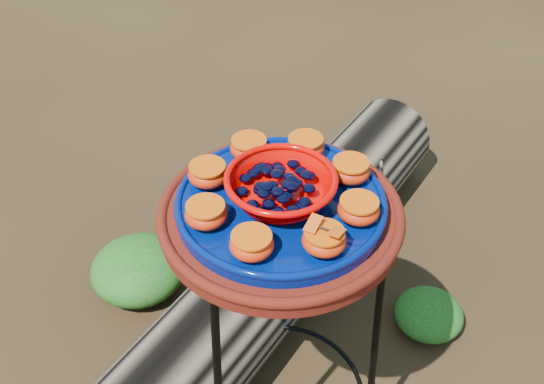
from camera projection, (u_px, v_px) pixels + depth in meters
name	position (u px, v px, depth m)	size (l,w,h in m)	color
plant_stand	(279.00, 342.00, 1.49)	(0.44, 0.44, 0.70)	black
terracotta_saucer	(281.00, 218.00, 1.25)	(0.44, 0.44, 0.04)	#42120A
cobalt_plate	(281.00, 205.00, 1.23)	(0.38, 0.38, 0.03)	#00073D
red_bowl	(281.00, 189.00, 1.20)	(0.19, 0.19, 0.05)	#CE0200
glass_gems	(281.00, 172.00, 1.18)	(0.15, 0.15, 0.03)	black
orange_half_0	(324.00, 240.00, 1.11)	(0.07, 0.07, 0.04)	#B30E00
orange_half_1	(358.00, 210.00, 1.17)	(0.07, 0.07, 0.04)	#B30E00
orange_half_2	(350.00, 171.00, 1.25)	(0.07, 0.07, 0.04)	#B30E00
orange_half_3	(305.00, 147.00, 1.31)	(0.07, 0.07, 0.04)	#B30E00
orange_half_4	(249.00, 148.00, 1.31)	(0.07, 0.07, 0.04)	#B30E00
orange_half_5	(208.00, 174.00, 1.24)	(0.07, 0.07, 0.04)	#B30E00
orange_half_6	(206.00, 214.00, 1.16)	(0.07, 0.07, 0.04)	#B30E00
orange_half_7	(252.00, 245.00, 1.11)	(0.07, 0.07, 0.04)	#B30E00
butterfly	(325.00, 229.00, 1.10)	(0.08, 0.05, 0.01)	#D84B0E
driftwood_log	(283.00, 260.00, 1.97)	(1.49, 0.39, 0.28)	black
foliage_right	(429.00, 313.00, 1.93)	(0.20, 0.20, 0.10)	#14410E
foliage_back	(138.00, 268.00, 2.03)	(0.28, 0.28, 0.14)	#14410E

